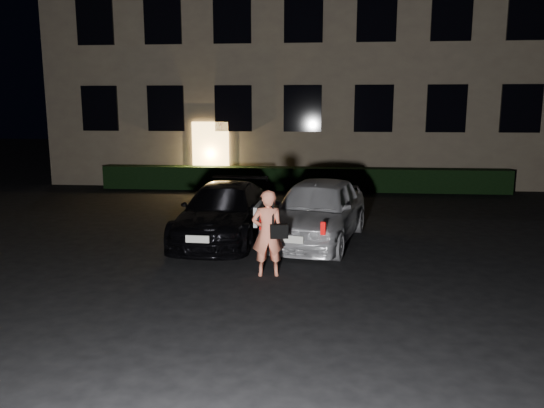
# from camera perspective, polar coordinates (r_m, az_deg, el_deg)

# --- Properties ---
(ground) EXTENTS (80.00, 80.00, 0.00)m
(ground) POSITION_cam_1_polar(r_m,az_deg,el_deg) (9.57, 0.50, -8.28)
(ground) COLOR black
(ground) RESTS_ON ground
(building) EXTENTS (20.00, 8.11, 12.00)m
(building) POSITION_cam_1_polar(r_m,az_deg,el_deg) (24.21, 3.78, 17.36)
(building) COLOR #756453
(building) RESTS_ON ground
(hedge) EXTENTS (15.00, 0.70, 0.85)m
(hedge) POSITION_cam_1_polar(r_m,az_deg,el_deg) (19.72, 3.18, 2.71)
(hedge) COLOR black
(hedge) RESTS_ON ground
(sedan) EXTENTS (1.96, 4.53, 1.27)m
(sedan) POSITION_cam_1_polar(r_m,az_deg,el_deg) (12.46, -5.21, -0.87)
(sedan) COLOR black
(sedan) RESTS_ON ground
(hatch) EXTENTS (2.67, 4.60, 1.47)m
(hatch) POSITION_cam_1_polar(r_m,az_deg,el_deg) (12.18, 4.91, -0.66)
(hatch) COLOR silver
(hatch) RESTS_ON ground
(man) EXTENTS (0.71, 0.48, 1.60)m
(man) POSITION_cam_1_polar(r_m,az_deg,el_deg) (9.66, -0.44, -3.14)
(man) COLOR #FF8765
(man) RESTS_ON ground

